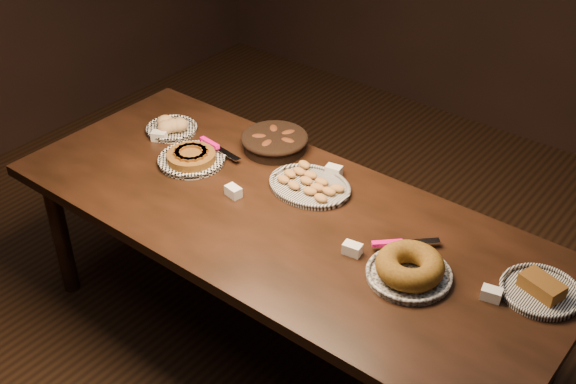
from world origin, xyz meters
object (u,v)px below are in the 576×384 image
Objects in this scene: buffet_table at (283,227)px; apple_tart_plate at (192,158)px; bundt_cake_plate at (409,268)px; madeleine_platter at (310,185)px.

buffet_table is 7.09× the size of apple_tart_plate.
apple_tart_plate is (-0.56, 0.05, 0.10)m from buffet_table.
bundt_cake_plate reaches higher than apple_tart_plate.
madeleine_platter is 0.92× the size of bundt_cake_plate.
madeleine_platter is at bearing -6.24° from apple_tart_plate.
madeleine_platter reaches higher than buffet_table.
bundt_cake_plate is (1.17, -0.07, 0.02)m from apple_tart_plate.
bundt_cake_plate reaches higher than buffet_table.
bundt_cake_plate is at bearing -26.32° from apple_tart_plate.
bundt_cake_plate is at bearing -2.24° from buffet_table.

